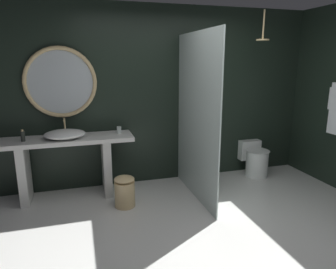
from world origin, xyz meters
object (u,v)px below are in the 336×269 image
at_px(soap_dispenser, 23,136).
at_px(rain_shower_head, 263,36).
at_px(waste_bin, 125,191).
at_px(toilet, 255,159).
at_px(tumbler_cup, 119,130).
at_px(round_wall_mirror, 61,82).
at_px(vessel_sink, 65,134).

height_order(soap_dispenser, rain_shower_head, rain_shower_head).
bearing_deg(waste_bin, toilet, 13.52).
distance_m(rain_shower_head, toilet, 1.91).
height_order(tumbler_cup, round_wall_mirror, round_wall_mirror).
xyz_separation_m(tumbler_cup, toilet, (2.17, -0.01, -0.62)).
bearing_deg(tumbler_cup, round_wall_mirror, 165.67).
bearing_deg(waste_bin, rain_shower_head, 7.95).
height_order(vessel_sink, tumbler_cup, vessel_sink).
bearing_deg(vessel_sink, tumbler_cup, 6.42).
height_order(tumbler_cup, rain_shower_head, rain_shower_head).
bearing_deg(waste_bin, vessel_sink, 146.16).
bearing_deg(tumbler_cup, toilet, -0.35).
xyz_separation_m(round_wall_mirror, waste_bin, (0.70, -0.73, -1.33)).
relative_size(soap_dispenser, waste_bin, 0.37).
distance_m(vessel_sink, toilet, 2.96).
relative_size(tumbler_cup, toilet, 0.17).
relative_size(vessel_sink, rain_shower_head, 1.29).
bearing_deg(toilet, tumbler_cup, 179.65).
bearing_deg(vessel_sink, rain_shower_head, -3.73).
distance_m(round_wall_mirror, rain_shower_head, 2.84).
bearing_deg(toilet, waste_bin, -166.48).
xyz_separation_m(round_wall_mirror, rain_shower_head, (2.74, -0.44, 0.61)).
relative_size(tumbler_cup, rain_shower_head, 0.24).
xyz_separation_m(vessel_sink, soap_dispenser, (-0.50, -0.01, 0.01)).
distance_m(round_wall_mirror, toilet, 3.17).
distance_m(tumbler_cup, rain_shower_head, 2.39).
distance_m(tumbler_cup, soap_dispenser, 1.22).
bearing_deg(tumbler_cup, vessel_sink, -173.58).
xyz_separation_m(vessel_sink, tumbler_cup, (0.71, 0.08, -0.01)).
distance_m(vessel_sink, round_wall_mirror, 0.70).
bearing_deg(soap_dispenser, round_wall_mirror, 29.66).
height_order(round_wall_mirror, waste_bin, round_wall_mirror).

